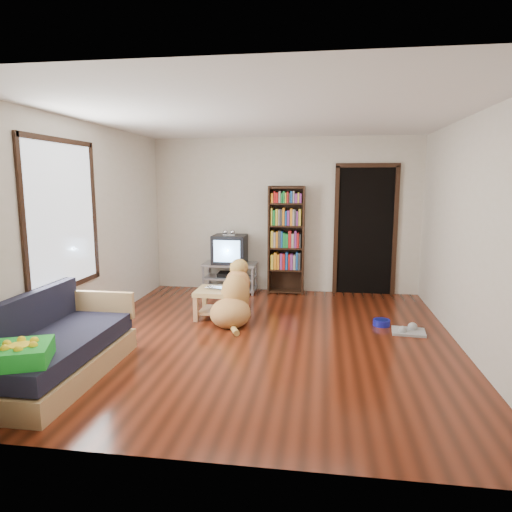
# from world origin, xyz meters

# --- Properties ---
(ground) EXTENTS (5.00, 5.00, 0.00)m
(ground) POSITION_xyz_m (0.00, 0.00, 0.00)
(ground) COLOR #5D2010
(ground) RESTS_ON ground
(ceiling) EXTENTS (5.00, 5.00, 0.00)m
(ceiling) POSITION_xyz_m (0.00, 0.00, 2.60)
(ceiling) COLOR white
(ceiling) RESTS_ON ground
(wall_back) EXTENTS (4.50, 0.00, 4.50)m
(wall_back) POSITION_xyz_m (0.00, 2.50, 1.30)
(wall_back) COLOR beige
(wall_back) RESTS_ON ground
(wall_front) EXTENTS (4.50, 0.00, 4.50)m
(wall_front) POSITION_xyz_m (0.00, -2.50, 1.30)
(wall_front) COLOR beige
(wall_front) RESTS_ON ground
(wall_left) EXTENTS (0.00, 5.00, 5.00)m
(wall_left) POSITION_xyz_m (-2.25, 0.00, 1.30)
(wall_left) COLOR beige
(wall_left) RESTS_ON ground
(wall_right) EXTENTS (0.00, 5.00, 5.00)m
(wall_right) POSITION_xyz_m (2.25, 0.00, 1.30)
(wall_right) COLOR beige
(wall_right) RESTS_ON ground
(green_cushion) EXTENTS (0.59, 0.59, 0.15)m
(green_cushion) POSITION_xyz_m (-1.75, -2.03, 0.49)
(green_cushion) COLOR green
(green_cushion) RESTS_ON sofa
(laptop) EXTENTS (0.37, 0.27, 0.03)m
(laptop) POSITION_xyz_m (-0.79, 0.74, 0.41)
(laptop) COLOR #B9B9BD
(laptop) RESTS_ON coffee_table
(dog_bowl) EXTENTS (0.22, 0.22, 0.08)m
(dog_bowl) POSITION_xyz_m (1.44, 0.72, 0.04)
(dog_bowl) COLOR #14168F
(dog_bowl) RESTS_ON ground
(grey_rag) EXTENTS (0.43, 0.36, 0.03)m
(grey_rag) POSITION_xyz_m (1.74, 0.47, 0.01)
(grey_rag) COLOR #9D9D9D
(grey_rag) RESTS_ON ground
(window) EXTENTS (0.03, 1.46, 1.70)m
(window) POSITION_xyz_m (-2.23, -0.50, 1.50)
(window) COLOR white
(window) RESTS_ON wall_left
(doorway) EXTENTS (1.03, 0.05, 2.19)m
(doorway) POSITION_xyz_m (1.35, 2.48, 1.12)
(doorway) COLOR black
(doorway) RESTS_ON wall_back
(tv_stand) EXTENTS (0.90, 0.45, 0.50)m
(tv_stand) POSITION_xyz_m (-0.90, 2.25, 0.27)
(tv_stand) COLOR #99999E
(tv_stand) RESTS_ON ground
(crt_tv) EXTENTS (0.55, 0.52, 0.58)m
(crt_tv) POSITION_xyz_m (-0.90, 2.27, 0.74)
(crt_tv) COLOR black
(crt_tv) RESTS_ON tv_stand
(bookshelf) EXTENTS (0.60, 0.30, 1.80)m
(bookshelf) POSITION_xyz_m (0.05, 2.34, 1.00)
(bookshelf) COLOR black
(bookshelf) RESTS_ON ground
(sofa) EXTENTS (0.80, 1.80, 0.80)m
(sofa) POSITION_xyz_m (-1.87, -1.38, 0.26)
(sofa) COLOR tan
(sofa) RESTS_ON ground
(coffee_table) EXTENTS (0.55, 0.55, 0.40)m
(coffee_table) POSITION_xyz_m (-0.79, 0.77, 0.28)
(coffee_table) COLOR tan
(coffee_table) RESTS_ON ground
(dog) EXTENTS (0.61, 1.06, 0.86)m
(dog) POSITION_xyz_m (-0.50, 0.59, 0.31)
(dog) COLOR tan
(dog) RESTS_ON ground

